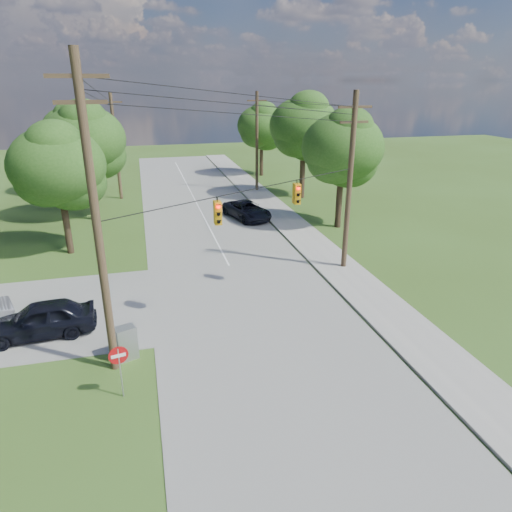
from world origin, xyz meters
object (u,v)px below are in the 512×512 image
object	(u,v)px
pole_ne	(350,181)
do_not_enter_sign	(119,360)
pole_north_w	(116,146)
pole_sw	(96,221)
car_cross_dark	(40,319)
pole_north_e	(257,141)
car_main_north	(247,210)
control_cabinet	(126,343)

from	to	relation	value
pole_ne	do_not_enter_sign	bearing A→B (deg)	-143.98
pole_north_w	pole_sw	bearing A→B (deg)	-89.23
pole_north_w	do_not_enter_sign	world-z (taller)	pole_north_w
car_cross_dark	pole_north_e	bearing A→B (deg)	142.77
car_main_north	control_cabinet	distance (m)	21.33
control_cabinet	do_not_enter_sign	xyz separation A→B (m)	(-0.14, -2.56, 0.84)
control_cabinet	do_not_enter_sign	distance (m)	2.70
pole_sw	pole_north_w	bearing A→B (deg)	90.77
pole_north_e	do_not_enter_sign	bearing A→B (deg)	-112.62
control_cabinet	pole_ne	bearing A→B (deg)	8.55
pole_north_w	car_main_north	bearing A→B (deg)	-43.48
pole_north_e	pole_north_w	distance (m)	13.90
control_cabinet	do_not_enter_sign	bearing A→B (deg)	-112.84
pole_north_e	car_main_north	distance (m)	11.40
pole_north_e	do_not_enter_sign	distance (m)	34.37
pole_north_w	car_main_north	distance (m)	15.12
pole_sw	pole_north_w	xyz separation A→B (m)	(-0.40, 29.60, -1.10)
pole_north_w	car_main_north	size ratio (longest dim) A/B	1.93
pole_sw	pole_north_e	size ratio (longest dim) A/B	1.20
pole_ne	car_cross_dark	world-z (taller)	pole_ne
do_not_enter_sign	pole_sw	bearing A→B (deg)	88.25
pole_north_e	pole_north_w	world-z (taller)	same
pole_ne	car_cross_dark	bearing A→B (deg)	-166.02
pole_north_e	car_cross_dark	bearing A→B (deg)	-122.69
pole_sw	pole_north_e	xyz separation A→B (m)	(13.50, 29.60, -1.10)
control_cabinet	pole_north_w	bearing A→B (deg)	72.03
pole_ne	pole_north_w	size ratio (longest dim) A/B	1.05
pole_sw	pole_north_e	bearing A→B (deg)	65.48
pole_north_w	do_not_enter_sign	xyz separation A→B (m)	(0.75, -31.56, -3.56)
pole_north_w	do_not_enter_sign	size ratio (longest dim) A/B	4.69
pole_ne	pole_north_e	size ratio (longest dim) A/B	1.05
pole_ne	pole_north_e	xyz separation A→B (m)	(-0.00, 22.00, -0.34)
car_cross_dark	car_main_north	world-z (taller)	car_cross_dark
pole_ne	pole_north_w	xyz separation A→B (m)	(-13.90, 22.00, -0.34)
car_main_north	pole_north_e	bearing A→B (deg)	53.87
pole_ne	car_cross_dark	xyz separation A→B (m)	(-16.80, -4.18, -4.62)
pole_sw	car_main_north	bearing A→B (deg)	62.79
control_cabinet	car_cross_dark	bearing A→B (deg)	123.66
pole_north_e	do_not_enter_sign	size ratio (longest dim) A/B	4.69
pole_ne	car_cross_dark	size ratio (longest dim) A/B	2.19
car_main_north	do_not_enter_sign	distance (m)	23.71
car_cross_dark	car_main_north	xyz separation A→B (m)	(13.40, 16.23, -0.10)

